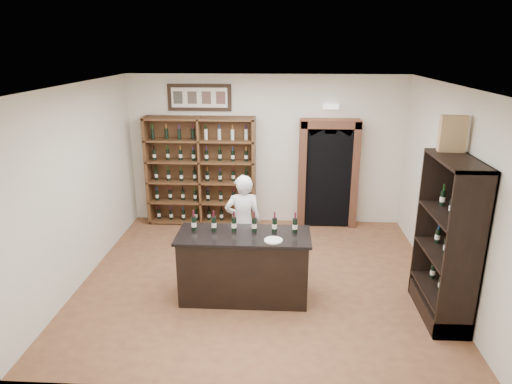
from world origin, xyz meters
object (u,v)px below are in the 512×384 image
(shopkeeper, at_px, (243,223))
(wine_crate, at_px, (453,134))
(tasting_counter, at_px, (244,267))
(wine_shelf, at_px, (201,171))
(side_cabinet, at_px, (446,265))
(counter_bottle_0, at_px, (194,223))

(shopkeeper, xyz_separation_m, wine_crate, (2.81, -0.83, 1.64))
(tasting_counter, bearing_deg, wine_crate, 2.10)
(wine_shelf, xyz_separation_m, side_cabinet, (3.82, -3.23, -0.35))
(wine_shelf, xyz_separation_m, wine_crate, (3.83, -2.83, 1.34))
(side_cabinet, distance_m, shopkeeper, 3.07)
(wine_crate, bearing_deg, side_cabinet, -85.45)
(side_cabinet, bearing_deg, shopkeeper, 156.33)
(counter_bottle_0, relative_size, side_cabinet, 0.14)
(counter_bottle_0, bearing_deg, tasting_counter, -8.21)
(side_cabinet, relative_size, shopkeeper, 1.37)
(tasting_counter, distance_m, shopkeeper, 0.98)
(counter_bottle_0, bearing_deg, shopkeeper, 52.50)
(counter_bottle_0, xyz_separation_m, side_cabinet, (3.44, -0.40, -0.35))
(wine_shelf, distance_m, tasting_counter, 3.19)
(counter_bottle_0, relative_size, shopkeeper, 0.19)
(shopkeeper, distance_m, wine_crate, 3.36)
(wine_shelf, relative_size, tasting_counter, 1.17)
(wine_shelf, bearing_deg, wine_crate, -36.52)
(tasting_counter, relative_size, counter_bottle_0, 6.27)
(shopkeeper, bearing_deg, counter_bottle_0, 45.05)
(counter_bottle_0, distance_m, shopkeeper, 1.09)
(wine_shelf, relative_size, shopkeeper, 1.37)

